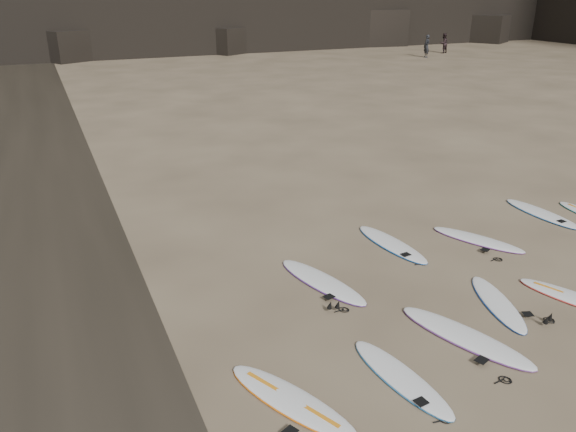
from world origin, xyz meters
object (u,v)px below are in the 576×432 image
object	(u,v)px
surfboard_3	(576,298)
surfboard_1	(465,336)
surfboard_5	(322,281)
surfboard_8	(542,213)
surfboard_7	(478,239)
surfboard_6	(392,244)
person_b	(444,43)
surfboard_11	(291,400)
person_a	(427,46)
surfboard_2	(498,303)
surfboard_0	(401,377)

from	to	relation	value
surfboard_3	surfboard_1	bearing A→B (deg)	161.69
surfboard_5	surfboard_8	distance (m)	7.45
surfboard_7	surfboard_3	bearing A→B (deg)	-118.93
surfboard_6	person_b	xyz separation A→B (m)	(27.84, 33.54, 0.85)
surfboard_11	person_a	size ratio (longest dim) A/B	1.30
person_b	surfboard_8	bearing A→B (deg)	42.31
surfboard_6	person_a	world-z (taller)	person_a
surfboard_6	surfboard_7	world-z (taller)	surfboard_6
surfboard_3	surfboard_5	bearing A→B (deg)	126.99
surfboard_1	person_a	world-z (taller)	person_a
surfboard_1	surfboard_2	size ratio (longest dim) A/B	1.21
surfboard_3	surfboard_7	xyz separation A→B (m)	(0.13, 3.05, 0.00)
surfboard_1	surfboard_3	bearing A→B (deg)	-16.28
person_a	surfboard_0	bearing A→B (deg)	-31.77
surfboard_5	person_b	distance (m)	45.93
surfboard_2	surfboard_7	xyz separation A→B (m)	(1.72, 2.55, 0.00)
surfboard_3	surfboard_8	size ratio (longest dim) A/B	0.93
surfboard_0	surfboard_7	world-z (taller)	surfboard_7
surfboard_0	surfboard_6	size ratio (longest dim) A/B	0.93
surfboard_1	surfboard_8	bearing A→B (deg)	13.62
surfboard_0	person_b	size ratio (longest dim) A/B	1.30
surfboard_11	person_b	bearing A→B (deg)	24.20
surfboard_6	surfboard_11	world-z (taller)	same
surfboard_11	person_a	distance (m)	45.77
surfboard_6	surfboard_8	bearing A→B (deg)	-5.76
surfboard_3	surfboard_11	xyz separation A→B (m)	(-6.54, -0.42, 0.00)
surfboard_1	person_a	bearing A→B (deg)	34.94
surfboard_5	surfboard_11	world-z (taller)	surfboard_5
surfboard_2	surfboard_5	xyz separation A→B (m)	(-2.83, 2.21, 0.01)
surfboard_3	person_a	world-z (taller)	person_a
surfboard_6	surfboard_7	distance (m)	2.21
surfboard_8	person_b	xyz separation A→B (m)	(22.89, 33.55, 0.85)
surfboard_0	person_b	xyz separation A→B (m)	(30.54, 37.90, 0.85)
surfboard_1	surfboard_8	size ratio (longest dim) A/B	1.08
surfboard_6	surfboard_2	bearing A→B (deg)	-88.54
surfboard_6	surfboard_8	size ratio (longest dim) A/B	1.00
surfboard_0	person_a	distance (m)	44.80
surfboard_0	surfboard_6	bearing A→B (deg)	51.28
surfboard_0	surfboard_6	distance (m)	5.12
surfboard_6	surfboard_11	distance (m)	6.15
surfboard_3	surfboard_5	world-z (taller)	surfboard_5
surfboard_7	person_b	distance (m)	42.79
surfboard_0	surfboard_7	size ratio (longest dim) A/B	0.98
surfboard_3	surfboard_6	xyz separation A→B (m)	(-1.98, 3.70, 0.00)
surfboard_3	person_a	xyz separation A→B (m)	(22.31, 35.09, 0.92)
surfboard_0	surfboard_11	xyz separation A→B (m)	(-1.86, 0.23, 0.00)
person_b	surfboard_0	bearing A→B (deg)	37.75
surfboard_7	surfboard_8	world-z (taller)	surfboard_8
surfboard_7	person_a	xyz separation A→B (m)	(22.18, 32.04, 0.92)
surfboard_6	surfboard_5	bearing A→B (deg)	-163.41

